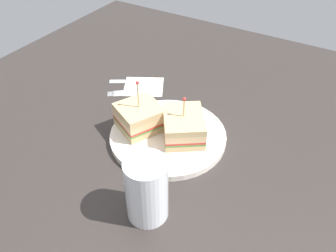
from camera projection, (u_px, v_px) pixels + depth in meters
ground_plane at (168, 142)px, 74.27cm from camera, size 117.61×117.61×2.00cm
plate at (168, 136)px, 73.21cm from camera, size 24.11×24.11×1.34cm
sandwich_half_front at (183, 126)px, 70.72cm from camera, size 12.65×12.14×9.48cm
sandwich_half_back at (140, 117)px, 72.72cm from camera, size 11.13×11.04×11.37cm
drink_glass at (147, 192)px, 55.83cm from camera, size 6.89×6.89×11.66cm
napkin at (144, 86)px, 88.80cm from camera, size 12.37×12.75×0.15cm
fork at (127, 93)px, 86.49cm from camera, size 8.64×10.75×0.35cm
knife at (131, 81)px, 90.60cm from camera, size 7.44×11.17×0.35cm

